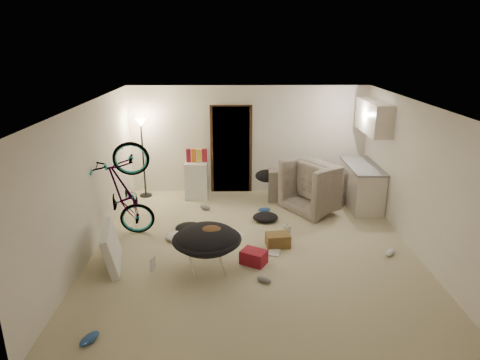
{
  "coord_description": "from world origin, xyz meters",
  "views": [
    {
      "loc": [
        -0.34,
        -6.75,
        3.48
      ],
      "look_at": [
        -0.23,
        0.6,
        1.05
      ],
      "focal_mm": 32.0,
      "sensor_mm": 36.0,
      "label": 1
    }
  ],
  "objects_px": {
    "tv_box": "(111,247)",
    "drink_case_b": "(254,257)",
    "kitchen_counter": "(361,186)",
    "drink_case_a": "(278,240)",
    "armchair": "(323,190)",
    "saucer_chair": "(207,245)",
    "bicycle": "(127,212)",
    "mini_fridge": "(197,180)",
    "floor_lamp": "(142,141)",
    "sofa": "(309,187)",
    "juicer": "(287,228)"
  },
  "relations": [
    {
      "from": "kitchen_counter",
      "to": "drink_case_a",
      "type": "height_order",
      "value": "kitchen_counter"
    },
    {
      "from": "floor_lamp",
      "to": "sofa",
      "type": "height_order",
      "value": "floor_lamp"
    },
    {
      "from": "kitchen_counter",
      "to": "drink_case_a",
      "type": "bearing_deg",
      "value": -135.72
    },
    {
      "from": "floor_lamp",
      "to": "drink_case_a",
      "type": "bearing_deg",
      "value": -42.61
    },
    {
      "from": "saucer_chair",
      "to": "juicer",
      "type": "relative_size",
      "value": 5.06
    },
    {
      "from": "armchair",
      "to": "bicycle",
      "type": "xyz_separation_m",
      "value": [
        -3.88,
        -1.41,
        0.1
      ]
    },
    {
      "from": "floor_lamp",
      "to": "kitchen_counter",
      "type": "xyz_separation_m",
      "value": [
        4.83,
        -0.65,
        -0.87
      ]
    },
    {
      "from": "bicycle",
      "to": "mini_fridge",
      "type": "bearing_deg",
      "value": -34.98
    },
    {
      "from": "sofa",
      "to": "bicycle",
      "type": "relative_size",
      "value": 1.0
    },
    {
      "from": "bicycle",
      "to": "drink_case_b",
      "type": "bearing_deg",
      "value": -121.23
    },
    {
      "from": "floor_lamp",
      "to": "saucer_chair",
      "type": "distance_m",
      "value": 3.9
    },
    {
      "from": "tv_box",
      "to": "juicer",
      "type": "relative_size",
      "value": 4.7
    },
    {
      "from": "drink_case_a",
      "to": "drink_case_b",
      "type": "height_order",
      "value": "drink_case_a"
    },
    {
      "from": "armchair",
      "to": "bicycle",
      "type": "bearing_deg",
      "value": 77.27
    },
    {
      "from": "kitchen_counter",
      "to": "tv_box",
      "type": "xyz_separation_m",
      "value": [
        -4.73,
        -2.6,
        -0.11
      ]
    },
    {
      "from": "sofa",
      "to": "saucer_chair",
      "type": "distance_m",
      "value": 3.88
    },
    {
      "from": "sofa",
      "to": "mini_fridge",
      "type": "relative_size",
      "value": 2.19
    },
    {
      "from": "sofa",
      "to": "juicer",
      "type": "bearing_deg",
      "value": 72.25
    },
    {
      "from": "saucer_chair",
      "to": "mini_fridge",
      "type": "bearing_deg",
      "value": 97.35
    },
    {
      "from": "floor_lamp",
      "to": "armchair",
      "type": "distance_m",
      "value": 4.16
    },
    {
      "from": "kitchen_counter",
      "to": "mini_fridge",
      "type": "xyz_separation_m",
      "value": [
        -3.62,
        0.55,
        -0.02
      ]
    },
    {
      "from": "bicycle",
      "to": "tv_box",
      "type": "bearing_deg",
      "value": 173.29
    },
    {
      "from": "drink_case_a",
      "to": "drink_case_b",
      "type": "distance_m",
      "value": 0.75
    },
    {
      "from": "bicycle",
      "to": "saucer_chair",
      "type": "height_order",
      "value": "bicycle"
    },
    {
      "from": "bicycle",
      "to": "saucer_chair",
      "type": "distance_m",
      "value": 2.0
    },
    {
      "from": "tv_box",
      "to": "drink_case_b",
      "type": "relative_size",
      "value": 2.54
    },
    {
      "from": "sofa",
      "to": "mini_fridge",
      "type": "bearing_deg",
      "value": 1.26
    },
    {
      "from": "floor_lamp",
      "to": "armchair",
      "type": "relative_size",
      "value": 1.51
    },
    {
      "from": "drink_case_b",
      "to": "floor_lamp",
      "type": "bearing_deg",
      "value": 156.59
    },
    {
      "from": "bicycle",
      "to": "mini_fridge",
      "type": "distance_m",
      "value": 2.34
    },
    {
      "from": "saucer_chair",
      "to": "drink_case_a",
      "type": "bearing_deg",
      "value": 35.04
    },
    {
      "from": "mini_fridge",
      "to": "juicer",
      "type": "distance_m",
      "value": 2.7
    },
    {
      "from": "armchair",
      "to": "bicycle",
      "type": "distance_m",
      "value": 4.13
    },
    {
      "from": "floor_lamp",
      "to": "drink_case_b",
      "type": "distance_m",
      "value": 4.16
    },
    {
      "from": "saucer_chair",
      "to": "drink_case_a",
      "type": "height_order",
      "value": "saucer_chair"
    },
    {
      "from": "floor_lamp",
      "to": "kitchen_counter",
      "type": "distance_m",
      "value": 4.95
    },
    {
      "from": "bicycle",
      "to": "juicer",
      "type": "height_order",
      "value": "bicycle"
    },
    {
      "from": "drink_case_a",
      "to": "drink_case_b",
      "type": "bearing_deg",
      "value": -133.88
    },
    {
      "from": "floor_lamp",
      "to": "mini_fridge",
      "type": "bearing_deg",
      "value": -4.72
    },
    {
      "from": "sofa",
      "to": "saucer_chair",
      "type": "relative_size",
      "value": 1.73
    },
    {
      "from": "sofa",
      "to": "armchair",
      "type": "bearing_deg",
      "value": 114.43
    },
    {
      "from": "mini_fridge",
      "to": "saucer_chair",
      "type": "height_order",
      "value": "mini_fridge"
    },
    {
      "from": "drink_case_a",
      "to": "floor_lamp",
      "type": "bearing_deg",
      "value": 130.45
    },
    {
      "from": "floor_lamp",
      "to": "mini_fridge",
      "type": "distance_m",
      "value": 1.5
    },
    {
      "from": "armchair",
      "to": "mini_fridge",
      "type": "bearing_deg",
      "value": 44.02
    },
    {
      "from": "floor_lamp",
      "to": "tv_box",
      "type": "distance_m",
      "value": 3.39
    },
    {
      "from": "kitchen_counter",
      "to": "armchair",
      "type": "xyz_separation_m",
      "value": [
        -0.85,
        -0.11,
        -0.05
      ]
    },
    {
      "from": "armchair",
      "to": "drink_case_b",
      "type": "xyz_separation_m",
      "value": [
        -1.61,
        -2.44,
        -0.28
      ]
    },
    {
      "from": "saucer_chair",
      "to": "drink_case_a",
      "type": "relative_size",
      "value": 2.62
    },
    {
      "from": "sofa",
      "to": "drink_case_a",
      "type": "relative_size",
      "value": 4.53
    }
  ]
}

